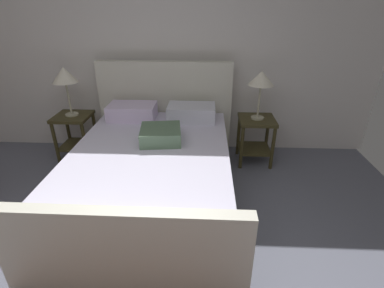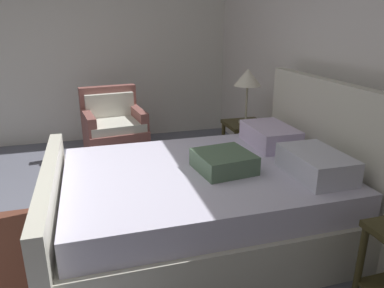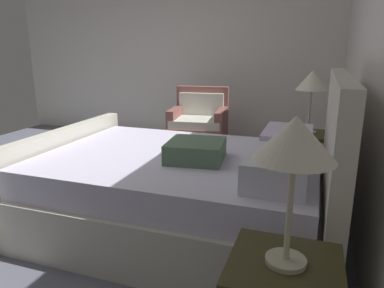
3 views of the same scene
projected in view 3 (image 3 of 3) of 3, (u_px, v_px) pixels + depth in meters
ground_plane at (55, 201)px, 3.45m from camera, size 5.66×5.28×0.02m
wall_side_left at (168, 57)px, 5.76m from camera, size 0.12×5.40×2.55m
bed at (187, 188)px, 2.80m from camera, size 1.72×2.31×1.25m
table_lamp_right at (295, 144)px, 1.28m from camera, size 0.30×0.30×0.59m
nightstand_left at (306, 152)px, 3.60m from camera, size 0.44×0.44×0.60m
table_lamp_left at (312, 82)px, 3.42m from camera, size 0.30×0.30×0.61m
armchair at (199, 129)px, 4.86m from camera, size 0.81×0.80×0.90m
area_rug at (6, 198)px, 3.48m from camera, size 1.81×1.23×0.01m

